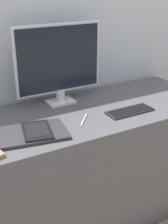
# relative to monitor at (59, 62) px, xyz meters

# --- Properties ---
(wall_back) EXTENTS (3.60, 0.05, 2.40)m
(wall_back) POSITION_rel_monitor_xyz_m (0.09, 0.15, 0.24)
(wall_back) COLOR #B2BCC6
(wall_back) RESTS_ON ground_plane
(desk) EXTENTS (1.49, 0.58, 0.72)m
(desk) POSITION_rel_monitor_xyz_m (0.09, -0.19, -0.60)
(desk) COLOR #4C4C51
(desk) RESTS_ON ground_plane
(monitor) EXTENTS (0.51, 0.11, 0.45)m
(monitor) POSITION_rel_monitor_xyz_m (0.00, 0.00, 0.00)
(monitor) COLOR silver
(monitor) RESTS_ON desk
(keyboard) EXTENTS (0.26, 0.10, 0.01)m
(keyboard) POSITION_rel_monitor_xyz_m (0.27, -0.31, -0.23)
(keyboard) COLOR #282828
(keyboard) RESTS_ON desk
(laptop) EXTENTS (0.37, 0.27, 0.02)m
(laptop) POSITION_rel_monitor_xyz_m (-0.30, -0.30, -0.23)
(laptop) COLOR #232328
(laptop) RESTS_ON desk
(ereader) EXTENTS (0.17, 0.22, 0.01)m
(ereader) POSITION_rel_monitor_xyz_m (-0.27, -0.31, -0.22)
(ereader) COLOR black
(ereader) RESTS_ON laptop
(pen) EXTENTS (0.10, 0.12, 0.01)m
(pen) POSITION_rel_monitor_xyz_m (-0.00, -0.28, -0.24)
(pen) COLOR silver
(pen) RESTS_ON desk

